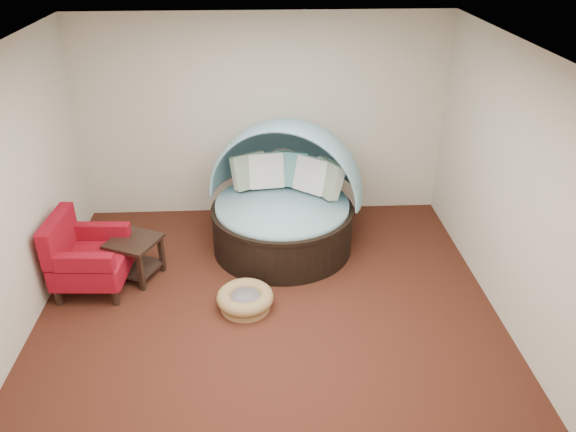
{
  "coord_description": "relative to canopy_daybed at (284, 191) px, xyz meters",
  "views": [
    {
      "loc": [
        -0.05,
        -4.87,
        3.87
      ],
      "look_at": [
        0.24,
        0.6,
        0.9
      ],
      "focal_mm": 35.0,
      "sensor_mm": 36.0,
      "label": 1
    }
  ],
  "objects": [
    {
      "name": "wall_right",
      "position": [
        2.26,
        -1.51,
        0.63
      ],
      "size": [
        0.0,
        5.0,
        5.0
      ],
      "primitive_type": "plane",
      "rotation": [
        1.57,
        0.0,
        -1.57
      ],
      "color": "beige",
      "rests_on": "floor"
    },
    {
      "name": "wall_front",
      "position": [
        -0.24,
        -4.01,
        0.63
      ],
      "size": [
        5.0,
        0.0,
        5.0
      ],
      "primitive_type": "plane",
      "rotation": [
        -1.57,
        0.0,
        0.0
      ],
      "color": "beige",
      "rests_on": "floor"
    },
    {
      "name": "ceiling",
      "position": [
        -0.24,
        -1.51,
        2.03
      ],
      "size": [
        5.0,
        5.0,
        0.0
      ],
      "primitive_type": "plane",
      "rotation": [
        3.14,
        0.0,
        0.0
      ],
      "color": "white",
      "rests_on": "wall_back"
    },
    {
      "name": "wall_left",
      "position": [
        -2.74,
        -1.51,
        0.63
      ],
      "size": [
        0.0,
        5.0,
        5.0
      ],
      "primitive_type": "plane",
      "rotation": [
        1.57,
        0.0,
        1.57
      ],
      "color": "beige",
      "rests_on": "floor"
    },
    {
      "name": "red_armchair",
      "position": [
        -2.3,
        -0.88,
        -0.33
      ],
      "size": [
        0.85,
        0.85,
        0.94
      ],
      "rotation": [
        0.0,
        0.0,
        -0.06
      ],
      "color": "black",
      "rests_on": "floor"
    },
    {
      "name": "canopy_daybed",
      "position": [
        0.0,
        0.0,
        0.0
      ],
      "size": [
        2.28,
        2.23,
        1.65
      ],
      "rotation": [
        0.0,
        0.0,
        -0.28
      ],
      "color": "black",
      "rests_on": "floor"
    },
    {
      "name": "wall_back",
      "position": [
        -0.24,
        0.99,
        0.63
      ],
      "size": [
        5.0,
        0.0,
        5.0
      ],
      "primitive_type": "plane",
      "rotation": [
        1.57,
        0.0,
        0.0
      ],
      "color": "beige",
      "rests_on": "floor"
    },
    {
      "name": "floor",
      "position": [
        -0.24,
        -1.51,
        -0.77
      ],
      "size": [
        5.0,
        5.0,
        0.0
      ],
      "primitive_type": "plane",
      "color": "#462014",
      "rests_on": "ground"
    },
    {
      "name": "pet_basket",
      "position": [
        -0.5,
        -1.36,
        -0.65
      ],
      "size": [
        0.64,
        0.64,
        0.22
      ],
      "rotation": [
        0.0,
        0.0,
        0.01
      ],
      "color": "olive",
      "rests_on": "floor"
    },
    {
      "name": "side_table",
      "position": [
        -1.8,
        -0.68,
        -0.43
      ],
      "size": [
        0.71,
        0.71,
        0.51
      ],
      "rotation": [
        0.0,
        0.0,
        -0.43
      ],
      "color": "black",
      "rests_on": "floor"
    }
  ]
}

